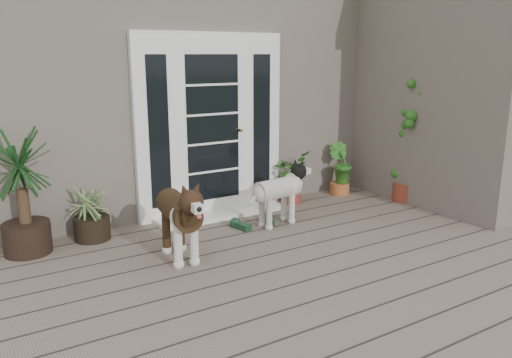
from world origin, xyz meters
TOP-DOWN VIEW (x-y plane):
  - deck at (0.00, 0.40)m, footprint 6.20×4.60m
  - house_main at (0.00, 4.65)m, footprint 7.40×4.00m
  - house_wing at (2.90, 1.50)m, footprint 1.60×2.40m
  - door_unit at (-0.20, 2.60)m, footprint 1.90×0.14m
  - door_step at (-0.20, 2.40)m, footprint 1.60×0.40m
  - brindle_dog at (-1.15, 1.42)m, footprint 0.46×0.89m
  - white_dog at (0.19, 1.76)m, footprint 0.78×0.42m
  - spider_plant at (-1.73, 2.40)m, footprint 0.65×0.65m
  - yucca at (-2.36, 2.35)m, footprint 1.12×1.12m
  - herb_a at (0.85, 2.40)m, footprint 0.66×0.66m
  - herb_b at (1.67, 2.40)m, footprint 0.48×0.48m
  - herb_c at (2.35, 2.21)m, footprint 0.54×0.54m
  - sapling at (2.19, 1.69)m, footprint 0.51×0.51m
  - clog_left at (-0.23, 1.86)m, footprint 0.20×0.32m
  - clog_right at (0.14, 1.86)m, footprint 0.26×0.33m

SIDE VIEW (x-z plane):
  - deck at x=0.00m, z-range 0.00..0.12m
  - door_step at x=-0.20m, z-range 0.12..0.17m
  - clog_left at x=-0.23m, z-range 0.12..0.21m
  - clog_right at x=0.14m, z-range 0.12..0.21m
  - herb_b at x=1.67m, z-range 0.12..0.64m
  - herb_a at x=0.85m, z-range 0.12..0.73m
  - white_dog at x=0.19m, z-range 0.12..0.74m
  - herb_c at x=2.35m, z-range 0.12..0.75m
  - spider_plant at x=-1.73m, z-range 0.12..0.78m
  - brindle_dog at x=-1.15m, z-range 0.12..0.84m
  - yucca at x=-2.36m, z-range 0.12..1.35m
  - sapling at x=2.19m, z-range 0.12..1.81m
  - door_unit at x=-0.20m, z-range 0.12..2.27m
  - house_main at x=0.00m, z-range 0.00..3.10m
  - house_wing at x=2.90m, z-range 0.00..3.10m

